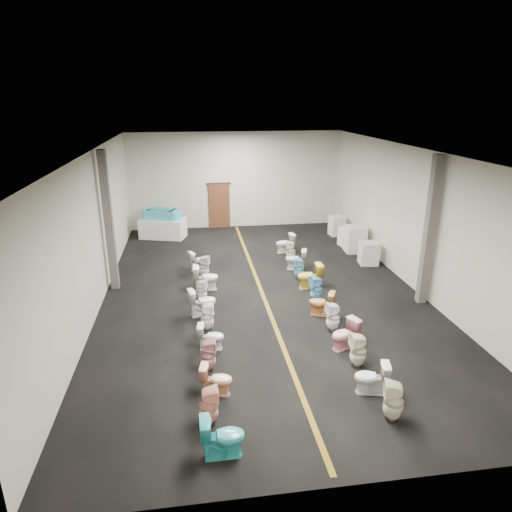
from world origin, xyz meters
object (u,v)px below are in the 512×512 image
object	(u,v)px
toilet_left_3	(208,355)
toilet_left_8	(206,278)
appliance_crate_a	(369,253)
toilet_right_10	(291,251)
bathtub	(162,214)
toilet_right_6	(316,289)
display_table	(163,228)
toilet_left_6	(202,302)
toilet_left_2	(216,380)
toilet_left_0	(223,437)
toilet_left_10	(199,261)
toilet_right_7	(310,276)
toilet_right_8	(299,269)
appliance_crate_d	(337,226)
toilet_right_3	(345,334)
toilet_left_4	(211,337)
toilet_right_0	(394,401)
toilet_left_7	(202,290)
toilet_right_1	(371,378)
appliance_crate_c	(349,237)
toilet_right_9	(296,259)
toilet_left_1	(209,406)
toilet_right_4	(333,317)
toilet_right_2	(358,350)
toilet_left_5	(207,317)
toilet_right_11	(285,243)
appliance_crate_b	(355,239)
toilet_left_9	(204,267)

from	to	relation	value
toilet_left_3	toilet_left_8	distance (m)	4.72
appliance_crate_a	toilet_right_10	distance (m)	2.93
bathtub	toilet_right_6	distance (m)	9.11
display_table	toilet_right_10	xyz separation A→B (m)	(5.01, -3.83, -0.04)
appliance_crate_a	toilet_left_6	distance (m)	7.20
toilet_left_2	toilet_left_8	size ratio (longest dim) A/B	0.83
bathtub	toilet_left_0	size ratio (longest dim) A/B	2.21
toilet_left_8	toilet_right_10	bearing A→B (deg)	-54.29
toilet_left_10	toilet_right_7	world-z (taller)	toilet_right_7
toilet_right_8	appliance_crate_d	bearing A→B (deg)	158.13
bathtub	toilet_right_3	world-z (taller)	bathtub
toilet_left_3	toilet_left_4	xyz separation A→B (m)	(0.11, 0.95, -0.06)
toilet_right_0	toilet_left_3	bearing A→B (deg)	-106.95
toilet_left_2	toilet_left_8	world-z (taller)	toilet_left_8
toilet_left_7	toilet_right_1	xyz separation A→B (m)	(3.40, -5.22, 0.03)
appliance_crate_c	toilet_right_9	world-z (taller)	appliance_crate_c
toilet_left_1	toilet_right_7	bearing A→B (deg)	-33.24
toilet_left_6	toilet_right_9	world-z (taller)	toilet_left_6
toilet_left_1	toilet_right_10	world-z (taller)	toilet_left_1
toilet_left_2	toilet_right_8	world-z (taller)	toilet_right_8
toilet_left_1	toilet_right_6	xyz separation A→B (m)	(3.53, 5.13, 0.02)
toilet_left_10	toilet_right_8	xyz separation A→B (m)	(3.42, -1.36, 0.01)
toilet_left_0	toilet_right_4	xyz separation A→B (m)	(3.29, 4.13, 0.01)
toilet_left_7	toilet_right_2	distance (m)	5.46
toilet_left_5	toilet_left_7	world-z (taller)	toilet_left_5
appliance_crate_a	appliance_crate_c	size ratio (longest dim) A/B	1.08
appliance_crate_d	toilet_left_6	xyz separation A→B (m)	(-6.35, -7.27, -0.04)
toilet_left_5	toilet_left_4	bearing A→B (deg)	-173.02
toilet_right_7	toilet_right_11	xyz separation A→B (m)	(-0.06, 3.69, -0.03)
toilet_left_1	toilet_left_4	xyz separation A→B (m)	(0.18, 2.78, -0.06)
display_table	toilet_left_8	size ratio (longest dim) A/B	2.35
toilet_left_7	toilet_right_7	distance (m)	3.59
toilet_left_5	toilet_right_6	size ratio (longest dim) A/B	0.94
appliance_crate_b	appliance_crate_c	xyz separation A→B (m)	(0.00, 0.76, -0.14)
toilet_right_1	toilet_right_6	size ratio (longest dim) A/B	0.89
appliance_crate_d	toilet_right_2	distance (m)	10.88
toilet_right_2	toilet_right_6	distance (m)	3.64
toilet_right_7	toilet_right_9	distance (m)	1.75
toilet_right_8	toilet_right_10	bearing A→B (deg)	-174.77
appliance_crate_d	toilet_right_11	size ratio (longest dim) A/B	1.14
appliance_crate_d	toilet_right_0	distance (m)	12.72
appliance_crate_d	toilet_right_6	world-z (taller)	appliance_crate_d
toilet_left_1	toilet_left_5	distance (m)	3.79
toilet_right_0	toilet_left_7	bearing A→B (deg)	-134.34
toilet_left_1	toilet_left_7	xyz separation A→B (m)	(0.05, 5.69, -0.06)
toilet_left_0	toilet_left_7	bearing A→B (deg)	1.01
appliance_crate_c	toilet_left_3	distance (m)	10.60
toilet_left_4	toilet_right_6	world-z (taller)	toilet_right_6
toilet_left_2	toilet_right_0	xyz separation A→B (m)	(3.35, -1.32, 0.08)
toilet_left_9	toilet_right_3	world-z (taller)	toilet_left_9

